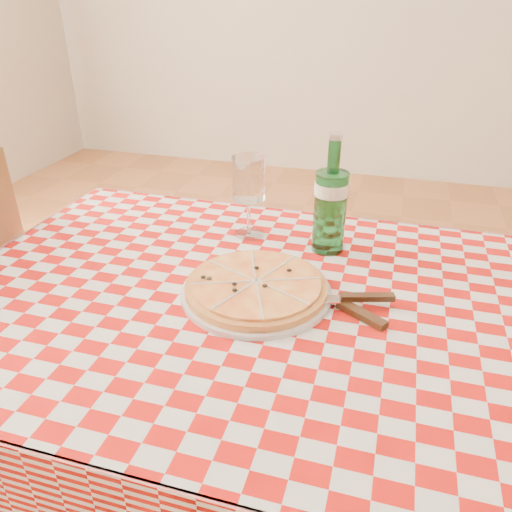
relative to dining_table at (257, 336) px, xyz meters
The scene contains 6 objects.
dining_table is the anchor object (origin of this frame).
tablecloth 0.09m from the dining_table, ahead, with size 1.30×0.90×0.01m, color #AB0F0A.
pizza_plate 0.12m from the dining_table, 117.29° to the left, with size 0.31×0.31×0.04m, color #BD833F, non-canonical shape.
water_bottle 0.36m from the dining_table, 67.33° to the left, with size 0.08×0.08×0.28m, color #186028, non-canonical shape.
wine_glass 0.35m from the dining_table, 110.29° to the left, with size 0.08×0.08×0.20m, color white, non-canonical shape.
cutlery 0.20m from the dining_table, ahead, with size 0.27×0.22×0.03m, color silver, non-canonical shape.
Camera 1 is at (0.23, -0.81, 1.32)m, focal length 35.00 mm.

